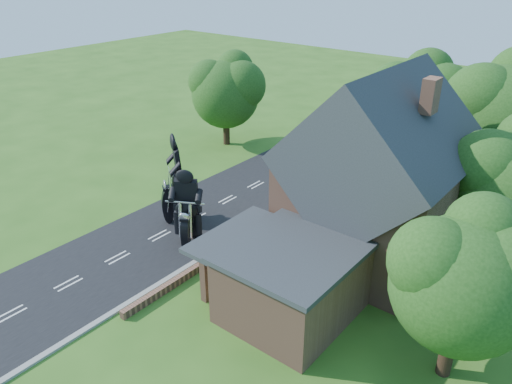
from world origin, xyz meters
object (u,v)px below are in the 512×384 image
Objects in this scene: house at (378,182)px; motorcycle_lead at (189,233)px; garden_wall at (269,223)px; motorcycle_follow at (181,208)px; annex at (290,280)px.

motorcycle_lead is (-8.51, -5.45, -3.65)m from house.
garden_wall is 14.77× the size of motorcycle_lead.
motorcycle_follow reaches higher than motorcycle_lead.
house reaches higher than motorcycle_lead.
annex is at bearing -95.24° from house.
motorcycle_follow is at bearing -147.93° from garden_wall.
annex reaches higher than garden_wall.
motorcycle_lead reaches higher than garden_wall.
motorcycle_follow reaches higher than garden_wall.
house reaches higher than motorcycle_follow.
motorcycle_lead is (-7.89, 1.35, -1.07)m from annex.
motorcycle_follow is (-10.18, 2.91, -0.92)m from annex.
garden_wall is 3.12× the size of annex.
house is 10.74m from motorcycle_lead.
motorcycle_follow is at bearing -63.45° from motorcycle_lead.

